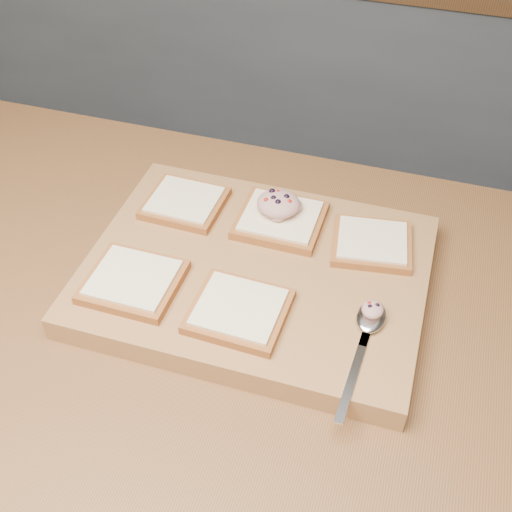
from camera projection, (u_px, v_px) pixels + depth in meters
The scene contains 11 objects.
island_counter at pixel (257, 469), 1.22m from camera, with size 2.00×0.80×0.90m.
back_counter at pixel (380, 91), 2.18m from camera, with size 3.60×0.62×0.94m.
cutting_board at pixel (256, 274), 0.94m from camera, with size 0.48×0.37×0.04m, color #9F6D44.
bread_far_left at pixel (185, 203), 1.01m from camera, with size 0.12×0.11×0.02m.
bread_far_center at pixel (280, 219), 0.98m from camera, with size 0.13×0.12×0.02m.
bread_far_right at pixel (372, 243), 0.94m from camera, with size 0.13×0.12×0.02m.
bread_near_left at pixel (133, 281), 0.89m from camera, with size 0.13×0.12×0.02m.
bread_near_center at pixel (239, 310), 0.85m from camera, with size 0.13×0.12×0.02m.
tuna_salad_dollop at pixel (278, 203), 0.97m from camera, with size 0.07×0.06×0.03m.
spoon at pixel (369, 325), 0.84m from camera, with size 0.04×0.20×0.01m.
spoon_salad at pixel (373, 309), 0.83m from camera, with size 0.03×0.03×0.02m.
Camera 1 is at (0.17, -0.56, 1.59)m, focal length 45.00 mm.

